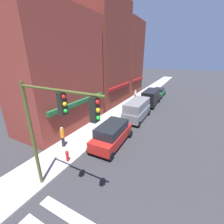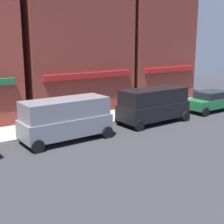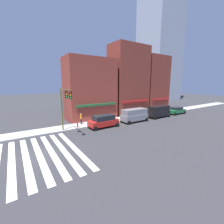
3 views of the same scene
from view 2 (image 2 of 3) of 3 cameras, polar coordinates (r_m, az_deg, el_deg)
The scene contains 5 objects.
storefront_row at distance 24.48m, azimuth -9.24°, elevation 15.68°, with size 25.65×5.30×14.94m.
van_grey at distance 17.40m, azimuth -8.46°, elevation -1.07°, with size 5.02×2.22×2.34m.
van_black at distance 21.11m, azimuth 7.63°, elevation 1.44°, with size 5.04×2.22×2.34m.
sedan_green at distance 25.71m, azimuth 17.67°, elevation 2.00°, with size 4.42×2.02×1.59m.
pedestrian_white_shirt at distance 24.10m, azimuth 4.91°, elevation 2.43°, with size 0.32×0.32×1.77m.
Camera 2 is at (8.72, -10.39, 5.48)m, focal length 50.00 mm.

